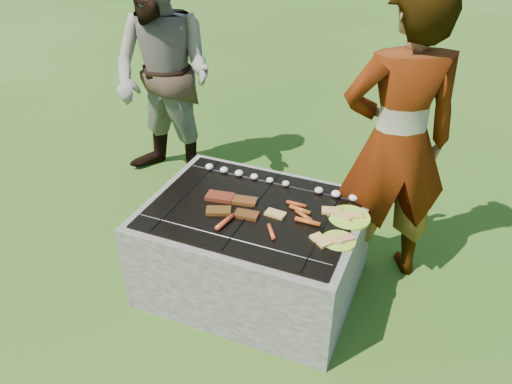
% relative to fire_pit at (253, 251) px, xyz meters
% --- Properties ---
extents(lawn, '(60.00, 60.00, 0.00)m').
position_rel_fire_pit_xyz_m(lawn, '(0.00, 0.00, -0.28)').
color(lawn, '#264711').
rests_on(lawn, ground).
extents(fire_pit, '(1.30, 1.00, 0.62)m').
position_rel_fire_pit_xyz_m(fire_pit, '(0.00, 0.00, 0.00)').
color(fire_pit, '#A9A096').
rests_on(fire_pit, ground).
extents(mushrooms, '(1.06, 0.06, 0.04)m').
position_rel_fire_pit_xyz_m(mushrooms, '(0.04, 0.32, 0.35)').
color(mushrooms, white).
rests_on(mushrooms, fire_pit).
extents(pork_slabs, '(0.40, 0.28, 0.02)m').
position_rel_fire_pit_xyz_m(pork_slabs, '(-0.14, -0.03, 0.34)').
color(pork_slabs, '#9B361C').
rests_on(pork_slabs, fire_pit).
extents(sausages, '(0.55, 0.43, 0.03)m').
position_rel_fire_pit_xyz_m(sausages, '(0.19, -0.05, 0.34)').
color(sausages, '#BA431E').
rests_on(sausages, fire_pit).
extents(bread_on_grate, '(0.45, 0.41, 0.02)m').
position_rel_fire_pit_xyz_m(bread_on_grate, '(0.36, -0.01, 0.34)').
color(bread_on_grate, tan).
rests_on(bread_on_grate, fire_pit).
extents(plate_far, '(0.25, 0.25, 0.03)m').
position_rel_fire_pit_xyz_m(plate_far, '(0.56, 0.14, 0.33)').
color(plate_far, '#ECEF39').
rests_on(plate_far, fire_pit).
extents(plate_near, '(0.25, 0.25, 0.03)m').
position_rel_fire_pit_xyz_m(plate_near, '(0.56, -0.10, 0.33)').
color(plate_near, yellow).
rests_on(plate_near, fire_pit).
extents(cook, '(0.83, 0.72, 1.92)m').
position_rel_fire_pit_xyz_m(cook, '(0.73, 0.49, 0.68)').
color(cook, gray).
rests_on(cook, ground).
extents(bystander, '(1.02, 0.85, 1.90)m').
position_rel_fire_pit_xyz_m(bystander, '(-1.20, 0.99, 0.67)').
color(bystander, gray).
rests_on(bystander, ground).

